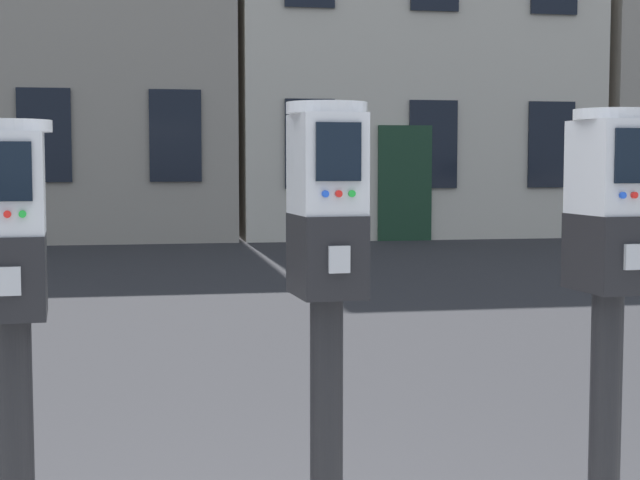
{
  "coord_description": "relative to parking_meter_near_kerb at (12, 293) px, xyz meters",
  "views": [
    {
      "loc": [
        -0.39,
        -2.76,
        1.44
      ],
      "look_at": [
        0.09,
        -0.1,
        1.22
      ],
      "focal_mm": 54.96,
      "sensor_mm": 36.0,
      "label": 1
    }
  ],
  "objects": [
    {
      "name": "parking_meter_near_kerb",
      "position": [
        0.0,
        0.0,
        0.0
      ],
      "size": [
        0.23,
        0.26,
        1.4
      ],
      "rotation": [
        0.0,
        0.0,
        -1.5
      ],
      "color": "black",
      "rests_on": "sidewalk_slab"
    },
    {
      "name": "parking_meter_end_of_row",
      "position": [
        1.63,
        0.0,
        0.03
      ],
      "size": [
        0.23,
        0.26,
        1.45
      ],
      "rotation": [
        0.0,
        0.0,
        -1.5
      ],
      "color": "black",
      "rests_on": "sidewalk_slab"
    },
    {
      "name": "parking_meter_twin_adjacent",
      "position": [
        0.81,
        0.0,
        0.04
      ],
      "size": [
        0.23,
        0.26,
        1.46
      ],
      "rotation": [
        0.0,
        0.0,
        -1.5
      ],
      "color": "black",
      "rests_on": "sidewalk_slab"
    }
  ]
}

